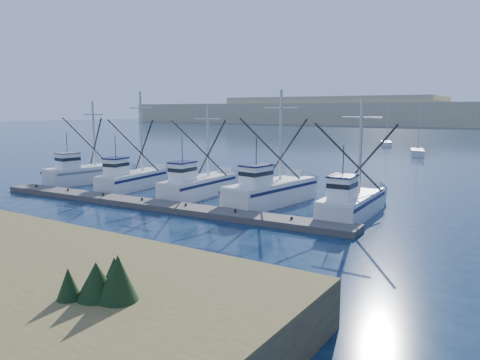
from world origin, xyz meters
name	(u,v)px	position (x,y,z in m)	size (l,w,h in m)	color
ground	(164,239)	(0.00, 0.00, 0.00)	(500.00, 500.00, 0.00)	#0C1E37
floating_dock	(153,205)	(-6.32, 5.82, 0.20)	(30.40, 2.03, 0.41)	#56534D
trawler_fleet	(198,185)	(-6.04, 10.80, 0.96)	(29.85, 8.84, 8.64)	silver
sailboat_near	(417,153)	(1.44, 55.87, 0.50)	(3.14, 6.02, 8.10)	silver
sailboat_far	(386,144)	(-7.52, 71.28, 0.49)	(3.56, 6.33, 8.10)	silver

